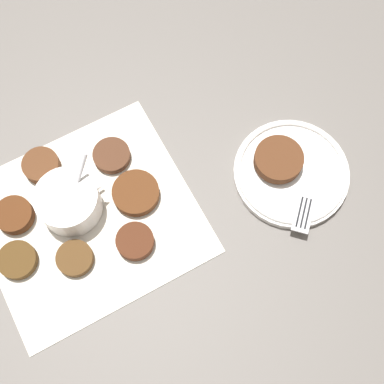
# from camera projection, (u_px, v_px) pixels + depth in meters

# --- Properties ---
(ground_plane) EXTENTS (4.00, 4.00, 0.00)m
(ground_plane) POSITION_uv_depth(u_px,v_px,m) (84.00, 205.00, 0.91)
(ground_plane) COLOR #605B56
(napkin) EXTENTS (0.39, 0.37, 0.00)m
(napkin) POSITION_uv_depth(u_px,v_px,m) (91.00, 217.00, 0.90)
(napkin) COLOR silver
(napkin) RESTS_ON ground_plane
(sauce_bowl) EXTENTS (0.11, 0.10, 0.10)m
(sauce_bowl) POSITION_uv_depth(u_px,v_px,m) (70.00, 204.00, 0.88)
(sauce_bowl) COLOR white
(sauce_bowl) RESTS_ON napkin
(fritter_0) EXTENTS (0.08, 0.08, 0.02)m
(fritter_0) POSITION_uv_depth(u_px,v_px,m) (136.00, 193.00, 0.91)
(fritter_0) COLOR #542E17
(fritter_0) RESTS_ON napkin
(fritter_1) EXTENTS (0.06, 0.06, 0.02)m
(fritter_1) POSITION_uv_depth(u_px,v_px,m) (14.00, 215.00, 0.89)
(fritter_1) COLOR #4F2A14
(fritter_1) RESTS_ON napkin
(fritter_2) EXTENTS (0.06, 0.06, 0.02)m
(fritter_2) POSITION_uv_depth(u_px,v_px,m) (18.00, 260.00, 0.87)
(fritter_2) COLOR #4C3317
(fritter_2) RESTS_ON napkin
(fritter_3) EXTENTS (0.07, 0.07, 0.02)m
(fritter_3) POSITION_uv_depth(u_px,v_px,m) (112.00, 155.00, 0.93)
(fritter_3) COLOR #4D2E1D
(fritter_3) RESTS_ON napkin
(fritter_4) EXTENTS (0.06, 0.06, 0.02)m
(fritter_4) POSITION_uv_depth(u_px,v_px,m) (75.00, 258.00, 0.87)
(fritter_4) COLOR #50351A
(fritter_4) RESTS_ON napkin
(fritter_5) EXTENTS (0.06, 0.06, 0.02)m
(fritter_5) POSITION_uv_depth(u_px,v_px,m) (41.00, 166.00, 0.92)
(fritter_5) COLOR #55311C
(fritter_5) RESTS_ON napkin
(fritter_6) EXTENTS (0.06, 0.06, 0.02)m
(fritter_6) POSITION_uv_depth(u_px,v_px,m) (135.00, 241.00, 0.88)
(fritter_6) COLOR #4B2616
(fritter_6) RESTS_ON napkin
(serving_plate) EXTENTS (0.20, 0.20, 0.02)m
(serving_plate) POSITION_uv_depth(u_px,v_px,m) (291.00, 173.00, 0.92)
(serving_plate) COLOR white
(serving_plate) RESTS_ON ground_plane
(fritter_on_plate) EXTENTS (0.08, 0.08, 0.02)m
(fritter_on_plate) POSITION_uv_depth(u_px,v_px,m) (279.00, 159.00, 0.91)
(fritter_on_plate) COLOR #512D19
(fritter_on_plate) RESTS_ON serving_plate
(fork) EXTENTS (0.12, 0.16, 0.00)m
(fork) POSITION_uv_depth(u_px,v_px,m) (308.00, 194.00, 0.90)
(fork) COLOR silver
(fork) RESTS_ON serving_plate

